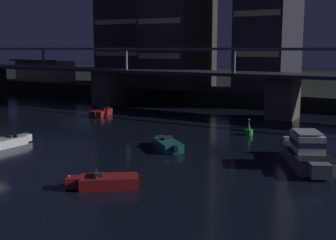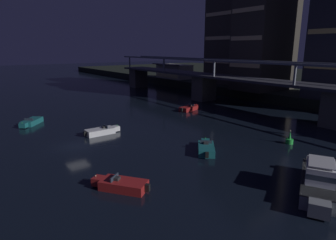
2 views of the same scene
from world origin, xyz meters
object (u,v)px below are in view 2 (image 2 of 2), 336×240
(tower_west_low, at_px, (233,26))
(speedboat_near_center, at_px, (206,148))
(waterfront_pavilion, at_px, (174,71))
(channel_buoy, at_px, (289,140))
(cabin_cruiser_near_left, at_px, (319,180))
(speedboat_near_right, at_px, (31,122))
(speedboat_mid_right, at_px, (121,185))
(speedboat_mid_left, at_px, (189,108))
(tower_west_tall, at_px, (266,25))
(speedboat_mid_center, at_px, (102,131))
(river_bridge, at_px, (258,88))

(tower_west_low, xyz_separation_m, speedboat_near_center, (32.27, -39.93, -17.05))
(waterfront_pavilion, xyz_separation_m, channel_buoy, (56.26, -25.03, -3.96))
(cabin_cruiser_near_left, distance_m, speedboat_near_center, 12.54)
(cabin_cruiser_near_left, distance_m, speedboat_near_right, 40.41)
(speedboat_mid_right, bearing_deg, speedboat_mid_left, 129.50)
(tower_west_low, relative_size, speedboat_mid_right, 6.55)
(tower_west_tall, xyz_separation_m, waterfront_pavilion, (-32.89, -1.00, -12.40))
(waterfront_pavilion, relative_size, speedboat_near_center, 2.74)
(waterfront_pavilion, height_order, speedboat_mid_left, waterfront_pavilion)
(cabin_cruiser_near_left, height_order, speedboat_mid_center, cabin_cruiser_near_left)
(channel_buoy, bearing_deg, speedboat_near_center, -111.40)
(tower_west_tall, xyz_separation_m, speedboat_mid_left, (0.61, -23.05, -16.42))
(river_bridge, distance_m, tower_west_low, 30.07)
(tower_west_low, bearing_deg, cabin_cruiser_near_left, -41.15)
(tower_west_low, bearing_deg, speedboat_near_right, -82.54)
(river_bridge, xyz_separation_m, cabin_cruiser_near_left, (23.28, -22.74, -3.23))
(tower_west_tall, bearing_deg, speedboat_mid_right, -65.96)
(speedboat_near_right, relative_size, speedboat_mid_center, 0.88)
(tower_west_low, relative_size, waterfront_pavilion, 2.49)
(speedboat_mid_left, bearing_deg, speedboat_near_center, -35.68)
(tower_west_low, relative_size, cabin_cruiser_near_left, 3.40)
(tower_west_low, height_order, waterfront_pavilion, tower_west_low)
(waterfront_pavilion, distance_m, speedboat_mid_right, 72.53)
(tower_west_tall, bearing_deg, tower_west_low, 165.01)
(cabin_cruiser_near_left, xyz_separation_m, channel_buoy, (-8.42, 9.62, -0.57))
(tower_west_tall, xyz_separation_m, channel_buoy, (23.37, -26.03, -16.36))
(speedboat_mid_left, relative_size, speedboat_mid_center, 1.00)
(tower_west_low, relative_size, speedboat_mid_center, 5.93)
(tower_west_low, bearing_deg, speedboat_mid_right, -56.35)
(cabin_cruiser_near_left, xyz_separation_m, speedboat_near_right, (-37.77, -14.34, -0.64))
(channel_buoy, bearing_deg, waterfront_pavilion, 156.02)
(waterfront_pavilion, xyz_separation_m, speedboat_near_center, (52.18, -35.46, -4.02))
(waterfront_pavilion, xyz_separation_m, speedboat_mid_right, (54.57, -47.61, -4.02))
(cabin_cruiser_near_left, distance_m, speedboat_mid_left, 33.63)
(tower_west_tall, distance_m, speedboat_mid_right, 55.70)
(tower_west_tall, distance_m, speedboat_mid_center, 46.57)
(speedboat_near_right, xyz_separation_m, speedboat_mid_center, (11.43, 6.75, 0.00))
(tower_west_low, bearing_deg, speedboat_mid_center, -68.47)
(cabin_cruiser_near_left, relative_size, speedboat_near_right, 1.99)
(waterfront_pavilion, bearing_deg, cabin_cruiser_near_left, -28.18)
(waterfront_pavilion, height_order, speedboat_mid_center, waterfront_pavilion)
(river_bridge, bearing_deg, speedboat_near_right, -111.35)
(speedboat_near_right, bearing_deg, waterfront_pavilion, 118.78)
(tower_west_tall, distance_m, speedboat_near_right, 52.96)
(speedboat_mid_center, bearing_deg, speedboat_near_center, 26.10)
(cabin_cruiser_near_left, bearing_deg, channel_buoy, 131.17)
(speedboat_mid_right, relative_size, channel_buoy, 2.67)
(river_bridge, relative_size, speedboat_near_center, 20.74)
(cabin_cruiser_near_left, distance_m, speedboat_mid_center, 27.42)
(tower_west_tall, height_order, cabin_cruiser_near_left, tower_west_tall)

